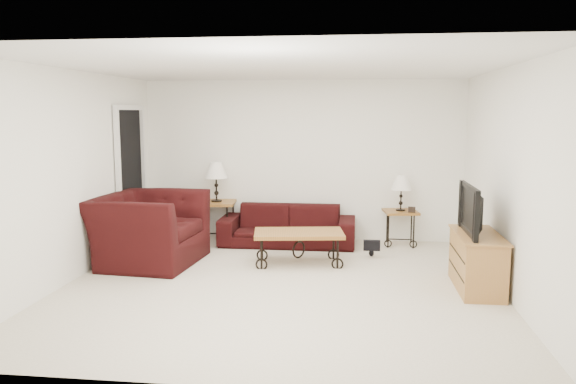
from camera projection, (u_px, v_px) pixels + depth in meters
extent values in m
plane|color=beige|center=(281.00, 285.00, 6.57)|extent=(5.00, 5.00, 0.00)
cube|color=white|center=(302.00, 160.00, 8.85)|extent=(5.00, 0.02, 2.50)
cube|color=white|center=(233.00, 220.00, 3.94)|extent=(5.00, 0.02, 2.50)
cube|color=white|center=(73.00, 176.00, 6.70)|extent=(0.02, 5.00, 2.50)
cube|color=white|center=(509.00, 182.00, 6.10)|extent=(0.02, 5.00, 2.50)
plane|color=white|center=(280.00, 67.00, 6.22)|extent=(5.00, 5.00, 0.00)
cube|color=black|center=(131.00, 179.00, 8.35)|extent=(0.08, 0.94, 2.04)
imported|color=black|center=(288.00, 226.00, 8.54)|extent=(2.03, 0.80, 0.59)
cube|color=#9A6027|center=(217.00, 221.00, 8.85)|extent=(0.62, 0.62, 0.62)
cube|color=#9A6027|center=(400.00, 228.00, 8.51)|extent=(0.55, 0.55, 0.53)
cube|color=black|center=(205.00, 200.00, 8.67)|extent=(0.12, 0.05, 0.10)
cube|color=black|center=(412.00, 210.00, 8.31)|extent=(0.11, 0.02, 0.09)
cube|color=#9A6027|center=(299.00, 248.00, 7.46)|extent=(1.25, 0.80, 0.44)
imported|color=black|center=(149.00, 229.00, 7.48)|extent=(1.36, 1.53, 0.92)
cube|color=#B75817|center=(158.00, 226.00, 7.41)|extent=(0.15, 0.43, 0.42)
cube|color=#A1693C|center=(477.00, 262.00, 6.38)|extent=(0.45, 1.07, 0.64)
imported|color=black|center=(478.00, 210.00, 6.30)|extent=(0.13, 0.96, 0.55)
ellipsoid|color=black|center=(372.00, 240.00, 7.85)|extent=(0.42, 0.36, 0.45)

